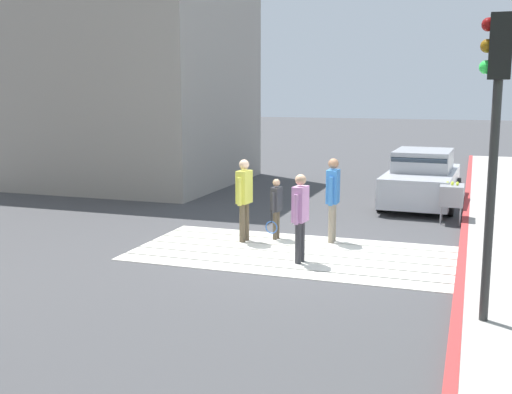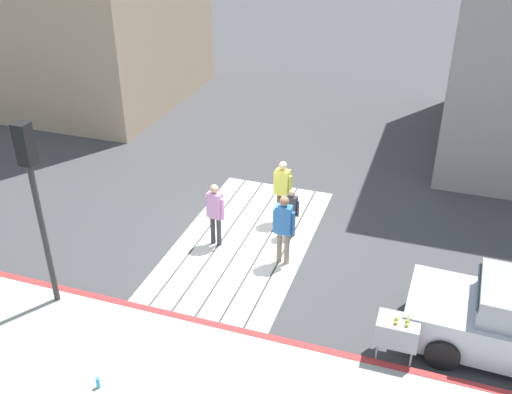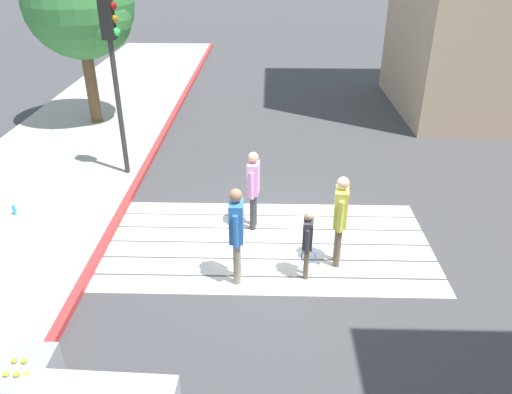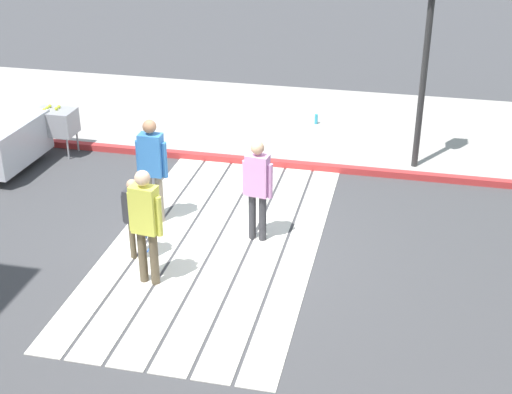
{
  "view_description": "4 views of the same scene",
  "coord_description": "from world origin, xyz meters",
  "px_view_note": "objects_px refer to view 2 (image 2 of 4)",
  "views": [
    {
      "loc": [
        -3.34,
        11.94,
        3.28
      ],
      "look_at": [
        0.55,
        0.67,
        1.24
      ],
      "focal_mm": 44.34,
      "sensor_mm": 36.0,
      "label": 1
    },
    {
      "loc": [
        -11.66,
        -4.29,
        8.27
      ],
      "look_at": [
        0.64,
        -0.12,
        1.0
      ],
      "focal_mm": 40.78,
      "sensor_mm": 36.0,
      "label": 2
    },
    {
      "loc": [
        -0.03,
        -8.28,
        5.45
      ],
      "look_at": [
        -0.25,
        -0.03,
        1.07
      ],
      "focal_mm": 34.63,
      "sensor_mm": 36.0,
      "label": 3
    },
    {
      "loc": [
        9.68,
        2.84,
        5.86
      ],
      "look_at": [
        -0.36,
        0.59,
        0.74
      ],
      "focal_mm": 50.81,
      "sensor_mm": 36.0,
      "label": 4
    }
  ],
  "objects_px": {
    "tennis_ball_cart": "(398,331)",
    "water_bottle": "(98,383)",
    "pedestrian_adult_side": "(284,225)",
    "traffic_light_corner": "(33,181)",
    "pedestrian_adult_lead": "(215,210)",
    "pedestrian_adult_trailing": "(283,187)",
    "pedestrian_child_with_racket": "(291,210)"
  },
  "relations": [
    {
      "from": "pedestrian_child_with_racket",
      "to": "pedestrian_adult_trailing",
      "type": "bearing_deg",
      "value": 34.7
    },
    {
      "from": "tennis_ball_cart",
      "to": "pedestrian_adult_side",
      "type": "height_order",
      "value": "pedestrian_adult_side"
    },
    {
      "from": "pedestrian_adult_trailing",
      "to": "pedestrian_adult_side",
      "type": "bearing_deg",
      "value": -162.77
    },
    {
      "from": "water_bottle",
      "to": "pedestrian_adult_side",
      "type": "distance_m",
      "value": 5.39
    },
    {
      "from": "water_bottle",
      "to": "pedestrian_child_with_racket",
      "type": "xyz_separation_m",
      "value": [
        6.16,
        -1.87,
        0.53
      ]
    },
    {
      "from": "traffic_light_corner",
      "to": "water_bottle",
      "type": "bearing_deg",
      "value": -130.69
    },
    {
      "from": "traffic_light_corner",
      "to": "tennis_ball_cart",
      "type": "height_order",
      "value": "traffic_light_corner"
    },
    {
      "from": "tennis_ball_cart",
      "to": "pedestrian_child_with_racket",
      "type": "xyz_separation_m",
      "value": [
        3.58,
        3.1,
        0.07
      ]
    },
    {
      "from": "tennis_ball_cart",
      "to": "pedestrian_adult_lead",
      "type": "relative_size",
      "value": 0.6
    },
    {
      "from": "pedestrian_adult_lead",
      "to": "pedestrian_adult_trailing",
      "type": "height_order",
      "value": "pedestrian_adult_trailing"
    },
    {
      "from": "tennis_ball_cart",
      "to": "pedestrian_adult_lead",
      "type": "height_order",
      "value": "pedestrian_adult_lead"
    },
    {
      "from": "traffic_light_corner",
      "to": "pedestrian_adult_side",
      "type": "distance_m",
      "value": 5.57
    },
    {
      "from": "traffic_light_corner",
      "to": "pedestrian_child_with_racket",
      "type": "height_order",
      "value": "traffic_light_corner"
    },
    {
      "from": "traffic_light_corner",
      "to": "pedestrian_adult_side",
      "type": "height_order",
      "value": "traffic_light_corner"
    },
    {
      "from": "traffic_light_corner",
      "to": "pedestrian_adult_lead",
      "type": "height_order",
      "value": "traffic_light_corner"
    },
    {
      "from": "water_bottle",
      "to": "pedestrian_adult_lead",
      "type": "distance_m",
      "value": 5.22
    },
    {
      "from": "pedestrian_adult_lead",
      "to": "tennis_ball_cart",
      "type": "bearing_deg",
      "value": -118.42
    },
    {
      "from": "pedestrian_child_with_racket",
      "to": "traffic_light_corner",
      "type": "bearing_deg",
      "value": 136.22
    },
    {
      "from": "tennis_ball_cart",
      "to": "traffic_light_corner",
      "type": "bearing_deg",
      "value": 95.4
    },
    {
      "from": "pedestrian_adult_side",
      "to": "pedestrian_child_with_racket",
      "type": "xyz_separation_m",
      "value": [
        1.22,
        0.15,
        -0.3
      ]
    },
    {
      "from": "pedestrian_adult_side",
      "to": "pedestrian_child_with_racket",
      "type": "height_order",
      "value": "pedestrian_adult_side"
    },
    {
      "from": "tennis_ball_cart",
      "to": "water_bottle",
      "type": "xyz_separation_m",
      "value": [
        -2.58,
        4.97,
        -0.47
      ]
    },
    {
      "from": "traffic_light_corner",
      "to": "water_bottle",
      "type": "relative_size",
      "value": 19.27
    },
    {
      "from": "pedestrian_adult_lead",
      "to": "pedestrian_child_with_racket",
      "type": "height_order",
      "value": "pedestrian_adult_lead"
    },
    {
      "from": "water_bottle",
      "to": "pedestrian_child_with_racket",
      "type": "relative_size",
      "value": 0.16
    },
    {
      "from": "tennis_ball_cart",
      "to": "pedestrian_adult_trailing",
      "type": "xyz_separation_m",
      "value": [
        4.17,
        3.51,
        0.35
      ]
    },
    {
      "from": "tennis_ball_cart",
      "to": "water_bottle",
      "type": "distance_m",
      "value": 5.62
    },
    {
      "from": "water_bottle",
      "to": "pedestrian_adult_lead",
      "type": "height_order",
      "value": "pedestrian_adult_lead"
    },
    {
      "from": "pedestrian_adult_lead",
      "to": "pedestrian_adult_trailing",
      "type": "bearing_deg",
      "value": -38.46
    },
    {
      "from": "pedestrian_adult_side",
      "to": "water_bottle",
      "type": "bearing_deg",
      "value": 157.7
    },
    {
      "from": "traffic_light_corner",
      "to": "tennis_ball_cart",
      "type": "distance_m",
      "value": 7.58
    },
    {
      "from": "water_bottle",
      "to": "pedestrian_adult_lead",
      "type": "xyz_separation_m",
      "value": [
        5.16,
        -0.2,
        0.76
      ]
    }
  ]
}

